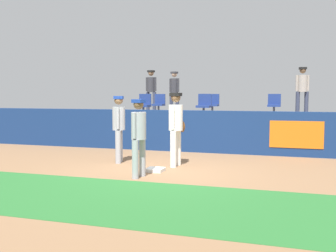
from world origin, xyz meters
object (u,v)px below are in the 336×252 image
Objects in this scene: player_coach_visitor at (139,132)px; seat_back_left at (159,103)px; first_base at (155,170)px; player_runner_visitor at (119,124)px; seat_back_right at (274,104)px; spectator_casual at (174,89)px; player_fielder_home at (176,124)px; seat_back_center at (213,103)px; spectator_capped at (151,88)px; seat_front_left at (144,104)px; seat_front_center at (204,104)px; spectator_hooded at (302,88)px.

seat_back_left is (-2.07, 7.39, 0.48)m from player_coach_visitor.
player_runner_visitor reaches higher than first_base.
spectator_casual is at bearing 166.20° from seat_back_right.
first_base is 1.34m from player_fielder_home.
first_base is at bearing -109.70° from seat_back_right.
player_runner_visitor is (-1.34, 0.90, 0.99)m from first_base.
seat_back_center is (-0.22, 5.83, 0.40)m from player_fielder_home.
player_fielder_home is 6.33m from seat_back_left.
player_coach_visitor is 0.91× the size of spectator_capped.
seat_front_left is 0.45× the size of spectator_capped.
spectator_casual reaches higher than seat_front_center.
spectator_capped is at bearing 105.31° from seat_front_left.
seat_front_center is (0.10, 4.84, 1.43)m from first_base.
player_coach_visitor is 0.91× the size of spectator_hooded.
seat_back_center is (2.23, 0.00, 0.00)m from seat_back_left.
seat_back_left and seat_back_right have the same top height.
seat_front_left reaches higher than player_coach_visitor.
spectator_capped reaches higher than seat_back_right.
player_fielder_home is at bearing 71.71° from first_base.
spectator_casual is (-1.89, 1.04, 0.57)m from seat_back_center.
player_coach_visitor is 5.97m from seat_front_left.
spectator_capped reaches higher than spectator_casual.
seat_front_center is 2.90m from seat_back_left.
seat_back_right is at bearing 169.94° from player_coach_visitor.
seat_back_left is at bearing 108.16° from first_base.
seat_back_left is 1.00× the size of seat_back_right.
player_fielder_home is 1.61m from player_runner_visitor.
player_fielder_home is at bearing -67.20° from seat_back_left.
spectator_casual is (-0.50, 6.79, 1.01)m from player_runner_visitor.
player_coach_visitor is at bearing 52.13° from spectator_hooded.
seat_back_left is 1.23m from spectator_casual.
spectator_hooded is (3.11, 6.80, 1.02)m from player_fielder_home.
first_base is 5.49m from seat_front_left.
spectator_capped is (-0.82, 2.98, 0.62)m from seat_front_left.
spectator_casual is at bearing -176.38° from spectator_capped.
spectator_casual reaches higher than seat_back_center.
seat_front_left is 1.80m from seat_back_left.
seat_front_center is at bearing 0.00° from seat_front_left.
spectator_casual reaches higher than player_fielder_home.
seat_back_center is at bearing -173.21° from player_fielder_home.
spectator_casual is at bearing -158.31° from player_fielder_home.
first_base is at bearing -90.40° from seat_back_center.
spectator_hooded is (1.00, 0.97, 0.61)m from seat_back_right.
spectator_hooded is 6.34m from spectator_capped.
player_runner_visitor is at bearing 39.73° from spectator_hooded.
player_runner_visitor is 0.95× the size of spectator_hooded.
spectator_hooded is at bearing -161.37° from spectator_casual.
spectator_casual is at bearing 103.48° from first_base.
seat_back_right is at bearing 38.29° from seat_front_center.
seat_front_left and seat_back_right have the same top height.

